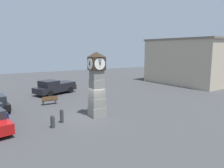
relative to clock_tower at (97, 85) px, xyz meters
The scene contains 7 objects.
ground_plane 2.85m from the clock_tower, 98.55° to the right, with size 79.05×79.05×0.00m, color #38383A.
clock_tower is the anchor object (origin of this frame).
bollard_near_tower 4.74m from the clock_tower, 78.05° to the right, with size 0.32×0.32×0.99m.
bollard_mid_row 3.83m from the clock_tower, 88.27° to the right, with size 0.28×0.28×1.13m.
pickup_truck 11.38m from the clock_tower, behind, with size 4.12×5.86×1.85m.
bench 6.97m from the clock_tower, 157.51° to the right, with size 0.54×1.60×0.90m.
warehouse_blue_far 23.51m from the clock_tower, 112.07° to the left, with size 13.98×9.94×7.44m.
Camera 1 is at (16.57, -7.28, 5.79)m, focal length 35.00 mm.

